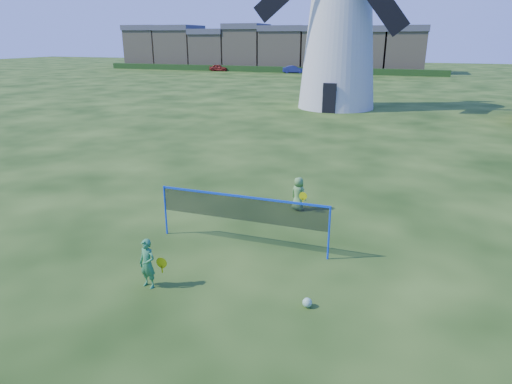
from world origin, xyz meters
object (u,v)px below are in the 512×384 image
object	(u,v)px
windmill	(340,24)
player_boy	(298,194)
car_left	(219,68)
badminton_net	(242,209)
player_girl	(148,264)
car_right	(294,69)
play_ball	(307,303)

from	to	relation	value
windmill	player_boy	bearing A→B (deg)	-83.03
car_left	badminton_net	bearing A→B (deg)	-162.51
player_boy	player_girl	bearing A→B (deg)	92.82
player_boy	car_right	xyz separation A→B (m)	(-16.77, 62.16, 0.03)
car_left	play_ball	bearing A→B (deg)	-161.55
badminton_net	player_boy	size ratio (longest dim) A/B	4.24
play_ball	car_right	world-z (taller)	car_right
badminton_net	player_girl	xyz separation A→B (m)	(-1.32, -2.86, -0.52)
player_girl	car_right	bearing A→B (deg)	113.46
player_girl	car_left	bearing A→B (deg)	124.14
player_girl	car_right	size ratio (longest dim) A/B	0.33
play_ball	car_right	size ratio (longest dim) A/B	0.06
badminton_net	player_boy	xyz separation A→B (m)	(0.81, 3.32, -0.54)
player_boy	car_left	size ratio (longest dim) A/B	0.35
car_right	player_boy	bearing A→B (deg)	-178.99
player_girl	player_boy	size ratio (longest dim) A/B	1.05
windmill	player_girl	bearing A→B (deg)	-88.35
windmill	play_ball	world-z (taller)	windmill
windmill	player_girl	xyz separation A→B (m)	(0.89, -30.84, -6.15)
player_girl	car_right	distance (m)	69.90
badminton_net	car_left	bearing A→B (deg)	114.61
play_ball	car_left	distance (m)	75.59
windmill	car_left	world-z (taller)	windmill
windmill	play_ball	xyz separation A→B (m)	(4.71, -30.41, -6.66)
player_boy	windmill	bearing A→B (deg)	-61.21
player_girl	player_boy	xyz separation A→B (m)	(2.13, 6.18, -0.03)
player_girl	car_left	size ratio (longest dim) A/B	0.36
badminton_net	player_girl	size ratio (longest dim) A/B	4.06
play_ball	car_left	world-z (taller)	car_left
car_left	player_girl	bearing A→B (deg)	-164.35
badminton_net	player_girl	world-z (taller)	badminton_net
player_boy	play_ball	size ratio (longest dim) A/B	5.41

